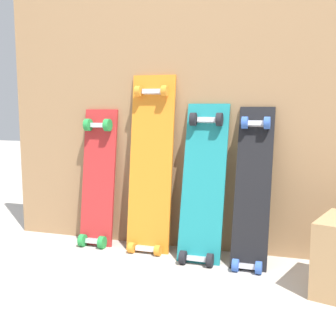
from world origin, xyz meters
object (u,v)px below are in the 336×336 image
Objects in this scene: skateboard_orange at (150,170)px; skateboard_teal at (203,188)px; skateboard_red at (98,183)px; skateboard_black at (252,194)px.

skateboard_orange is 1.18× the size of skateboard_teal.
skateboard_orange is (0.31, -0.00, 0.09)m from skateboard_red.
skateboard_orange is 0.31m from skateboard_teal.
skateboard_red is 0.32m from skateboard_orange.
skateboard_red is 0.81× the size of skateboard_orange.
skateboard_black reaches higher than skateboard_red.
skateboard_black is at bearing -5.82° from skateboard_orange.
skateboard_orange reaches higher than skateboard_black.
skateboard_red is at bearing 179.20° from skateboard_orange.
skateboard_teal reaches higher than skateboard_black.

